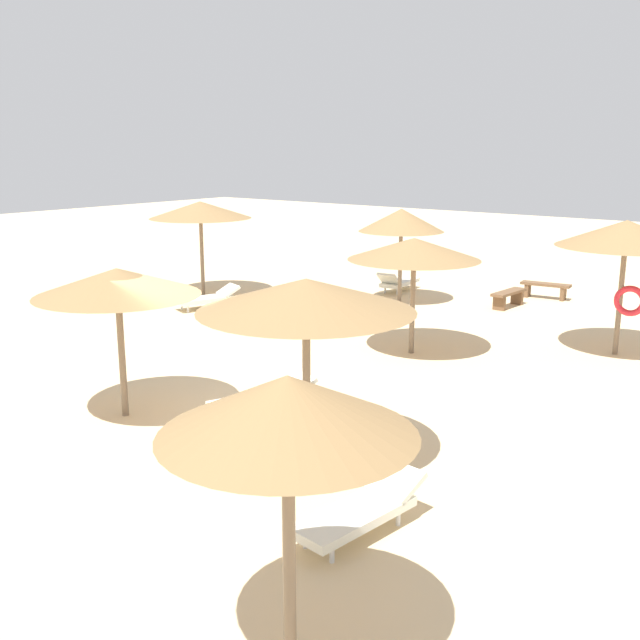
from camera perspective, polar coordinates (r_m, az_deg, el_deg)
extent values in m
plane|color=beige|center=(13.27, -8.06, -7.42)|extent=(80.00, 80.00, 0.00)
cylinder|color=#75604C|center=(6.90, -2.40, -17.15)|extent=(0.12, 0.12, 2.35)
cone|color=olive|center=(6.33, -2.51, -6.60)|extent=(2.28, 2.28, 0.54)
cylinder|color=#75604C|center=(23.77, -9.08, 4.94)|extent=(0.12, 0.12, 2.54)
cone|color=olive|center=(23.60, -9.20, 8.38)|extent=(3.19, 3.19, 0.52)
cylinder|color=#75604C|center=(22.47, 6.19, 4.19)|extent=(0.12, 0.12, 2.26)
cone|color=olive|center=(22.29, 6.28, 7.66)|extent=(2.55, 2.55, 0.67)
cylinder|color=#75604C|center=(13.34, -15.02, -2.52)|extent=(0.12, 0.12, 2.27)
cone|color=olive|center=(13.06, -15.35, 2.86)|extent=(2.83, 2.83, 0.47)
cylinder|color=#75604C|center=(10.86, -1.05, -5.15)|extent=(0.12, 0.12, 2.46)
cone|color=olive|center=(10.51, -1.08, 1.94)|extent=(3.16, 3.16, 0.48)
cylinder|color=#75604C|center=(17.98, 22.10, 1.50)|extent=(0.12, 0.12, 2.58)
cone|color=olive|center=(17.76, 22.52, 6.18)|extent=(3.03, 3.03, 0.59)
torus|color=red|center=(17.93, 22.77, 1.36)|extent=(0.71, 0.21, 0.70)
cylinder|color=#75604C|center=(16.94, 7.13, 1.17)|extent=(0.12, 0.12, 2.27)
cone|color=olive|center=(16.72, 7.26, 5.46)|extent=(2.99, 2.99, 0.49)
cube|color=silver|center=(21.85, -8.95, 1.58)|extent=(1.15, 1.82, 0.12)
cube|color=silver|center=(22.15, -7.08, 2.29)|extent=(0.77, 0.70, 0.32)
cylinder|color=silver|center=(22.33, -7.77, 1.43)|extent=(0.06, 0.06, 0.22)
cylinder|color=silver|center=(21.94, -7.27, 1.23)|extent=(0.06, 0.06, 0.22)
cylinder|color=silver|center=(21.85, -10.60, 1.06)|extent=(0.06, 0.06, 0.22)
cylinder|color=silver|center=(21.46, -10.14, 0.85)|extent=(0.06, 0.06, 0.22)
cube|color=silver|center=(24.40, 6.16, 2.90)|extent=(0.80, 1.75, 0.12)
cube|color=silver|center=(23.66, 5.31, 3.17)|extent=(0.68, 0.53, 0.41)
cylinder|color=silver|center=(23.81, 5.98, 2.22)|extent=(0.06, 0.06, 0.22)
cylinder|color=silver|center=(24.01, 5.04, 2.33)|extent=(0.06, 0.06, 0.22)
cylinder|color=silver|center=(24.87, 7.22, 2.67)|extent=(0.06, 0.06, 0.22)
cylinder|color=silver|center=(25.06, 6.31, 2.77)|extent=(0.06, 0.06, 0.22)
cube|color=silver|center=(13.13, -4.84, -6.26)|extent=(1.20, 1.82, 0.12)
cube|color=silver|center=(13.43, -1.80, -4.93)|extent=(0.78, 0.72, 0.32)
cylinder|color=silver|center=(13.63, -2.98, -6.24)|extent=(0.06, 0.06, 0.22)
cylinder|color=silver|center=(13.27, -2.07, -6.79)|extent=(0.06, 0.06, 0.22)
cylinder|color=silver|center=(13.14, -7.62, -7.10)|extent=(0.06, 0.06, 0.22)
cylinder|color=silver|center=(12.77, -6.81, -7.71)|extent=(0.06, 0.06, 0.22)
cube|color=silver|center=(9.32, 2.57, -14.80)|extent=(0.84, 1.77, 0.12)
cube|color=silver|center=(9.79, 5.82, -12.24)|extent=(0.70, 0.60, 0.32)
cylinder|color=silver|center=(9.93, 4.01, -14.07)|extent=(0.06, 0.06, 0.22)
cylinder|color=silver|center=(9.68, 6.04, -14.87)|extent=(0.06, 0.06, 0.22)
cylinder|color=silver|center=(9.16, -1.14, -16.55)|extent=(0.06, 0.06, 0.22)
cylinder|color=silver|center=(8.90, 0.93, -17.55)|extent=(0.06, 0.06, 0.22)
cube|color=brown|center=(24.05, 16.99, 2.64)|extent=(1.54, 0.57, 0.08)
cube|color=brown|center=(24.23, 15.69, 2.21)|extent=(0.16, 0.37, 0.41)
cube|color=brown|center=(23.97, 18.22, 1.92)|extent=(0.16, 0.37, 0.41)
cube|color=brown|center=(22.46, 14.33, 2.08)|extent=(0.49, 1.52, 0.08)
cube|color=brown|center=(22.03, 13.64, 1.26)|extent=(0.37, 0.14, 0.41)
cube|color=brown|center=(22.99, 14.93, 1.68)|extent=(0.37, 0.14, 0.41)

